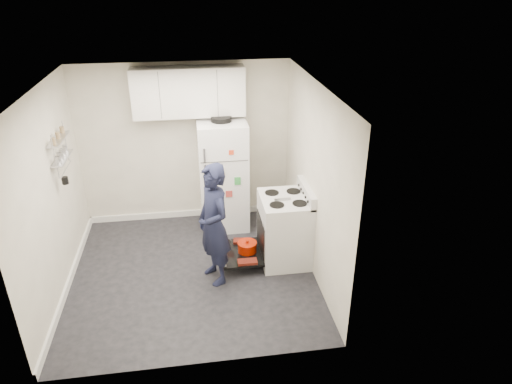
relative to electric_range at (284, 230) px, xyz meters
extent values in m
cube|color=black|center=(-1.26, -0.15, -0.47)|extent=(3.20, 3.20, 0.01)
cube|color=white|center=(-1.26, -0.15, 2.03)|extent=(3.20, 3.20, 0.01)
cube|color=beige|center=(-1.26, 1.45, 0.78)|extent=(3.20, 0.01, 2.50)
cube|color=beige|center=(-1.26, -1.75, 0.78)|extent=(3.20, 0.01, 2.50)
cube|color=beige|center=(-2.86, -0.15, 0.78)|extent=(0.01, 3.20, 2.50)
cube|color=beige|center=(0.34, -0.15, 0.78)|extent=(0.01, 3.20, 2.50)
cube|color=white|center=(-2.85, -0.15, -0.42)|extent=(0.03, 3.20, 0.10)
cube|color=white|center=(-1.26, 1.44, -0.42)|extent=(3.20, 0.03, 0.10)
cube|color=silver|center=(0.01, 0.00, -0.01)|extent=(0.65, 0.76, 0.92)
cube|color=black|center=(-0.06, 0.00, -0.07)|extent=(0.53, 0.60, 0.52)
cube|color=orange|center=(0.21, 0.00, -0.07)|extent=(0.02, 0.56, 0.46)
cylinder|color=black|center=(-0.01, 0.00, -0.25)|extent=(0.34, 0.34, 0.02)
cube|color=silver|center=(0.30, 0.00, 0.54)|extent=(0.08, 0.76, 0.18)
cube|color=silver|center=(0.01, 0.00, 0.47)|extent=(0.65, 0.76, 0.03)
cube|color=#B2B2B7|center=(-0.04, -0.05, 0.50)|extent=(0.22, 0.03, 0.01)
cube|color=black|center=(-0.59, 0.00, -0.32)|extent=(0.55, 0.70, 0.03)
cylinder|color=#B2B2B7|center=(-0.83, 0.00, -0.29)|extent=(0.02, 0.66, 0.02)
cylinder|color=#AE1A02|center=(-0.50, 0.01, -0.25)|extent=(0.26, 0.26, 0.12)
cylinder|color=#AE1A02|center=(-0.50, 0.01, -0.18)|extent=(0.27, 0.27, 0.02)
sphere|color=#AE1A02|center=(-0.50, 0.01, -0.15)|extent=(0.04, 0.04, 0.04)
cube|color=#9F2311|center=(-0.54, -0.27, -0.29)|extent=(0.26, 0.13, 0.04)
cube|color=#9F2311|center=(-0.54, 0.25, -0.29)|extent=(0.28, 0.16, 0.04)
cube|color=white|center=(-0.72, 1.10, 0.38)|extent=(0.72, 0.70, 1.70)
cube|color=#4C4C4C|center=(-0.72, 0.75, 0.75)|extent=(0.68, 0.01, 0.01)
cube|color=#B2B2B7|center=(-1.00, 0.73, 0.87)|extent=(0.03, 0.03, 0.20)
cube|color=#B2B2B7|center=(-1.00, 0.73, 0.45)|extent=(0.03, 0.03, 0.55)
cylinder|color=black|center=(-0.72, 1.10, 1.27)|extent=(0.30, 0.30, 0.07)
cube|color=green|center=(-0.54, 0.74, 0.43)|extent=(0.09, 0.01, 0.12)
cube|color=#B93C34|center=(-0.67, 0.74, 0.23)|extent=(0.10, 0.01, 0.10)
cube|color=white|center=(-0.77, 0.74, 0.58)|extent=(0.12, 0.01, 0.16)
cube|color=#E73F1B|center=(-0.62, 0.74, 0.88)|extent=(0.07, 0.01, 0.07)
cube|color=silver|center=(-1.16, 1.28, 1.63)|extent=(1.60, 0.33, 0.70)
cube|color=#B2B2B7|center=(-2.78, 0.35, 1.33)|extent=(0.14, 0.60, 0.02)
cube|color=#B2B2B7|center=(-2.78, 0.35, 1.08)|extent=(0.14, 0.60, 0.02)
cylinder|color=black|center=(-2.75, 0.17, 0.85)|extent=(0.08, 0.08, 0.09)
imported|color=#161A32|center=(-0.96, -0.32, 0.34)|extent=(0.59, 0.69, 1.62)
camera|label=1|loc=(-1.17, -5.26, 3.21)|focal=32.00mm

